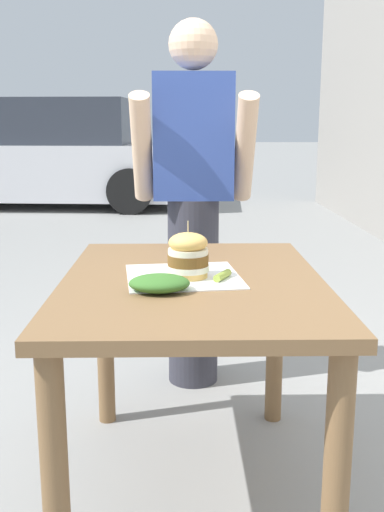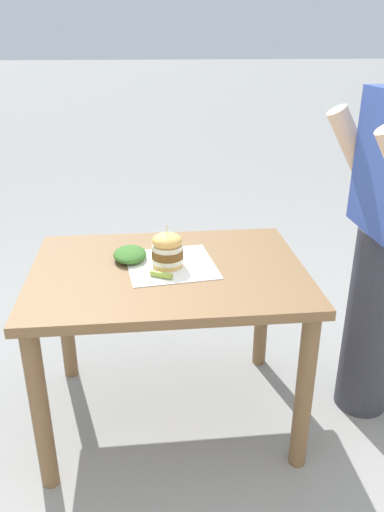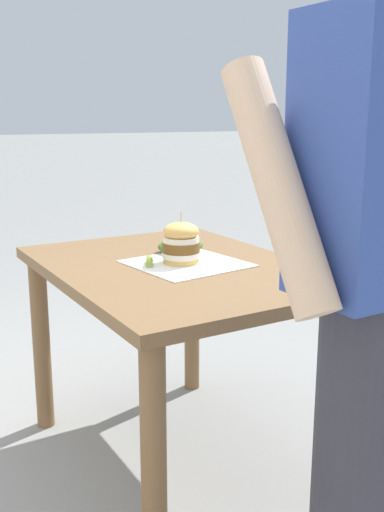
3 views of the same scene
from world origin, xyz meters
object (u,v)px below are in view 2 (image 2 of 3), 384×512
patio_table (169,294)px  sandwich (166,250)px  side_salad (130,254)px  pickle_spear (161,275)px

patio_table → sandwich: sandwich is taller
sandwich → side_salad: bearing=-119.4°
patio_table → side_salad: 0.24m
pickle_spear → side_salad: side_salad is taller
sandwich → pickle_spear: (0.11, -0.03, -0.06)m
sandwich → side_salad: 0.18m
patio_table → side_salad: size_ratio=6.27×
pickle_spear → side_salad: size_ratio=0.51×
patio_table → sandwich: bearing=-163.8°
patio_table → pickle_spear: pickle_spear is taller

